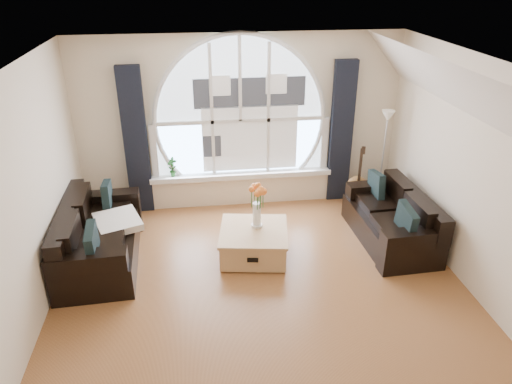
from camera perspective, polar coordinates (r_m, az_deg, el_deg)
name	(u,v)px	position (r m, az deg, el deg)	size (l,w,h in m)	color
ground	(266,307)	(5.72, 1.24, -13.51)	(5.00, 5.50, 0.01)	brown
ceiling	(269,73)	(4.50, 1.57, 13.98)	(5.00, 5.50, 0.01)	silver
wall_back	(240,123)	(7.49, -1.90, 8.27)	(5.00, 0.01, 2.70)	beige
wall_left	(15,220)	(5.23, -26.82, -2.96)	(0.01, 5.50, 2.70)	beige
wall_right	(491,190)	(5.87, 26.27, 0.22)	(0.01, 5.50, 2.70)	beige
attic_slope	(485,102)	(5.39, 25.67, 9.65)	(0.92, 5.50, 0.72)	silver
arched_window	(240,106)	(7.38, -1.91, 10.23)	(2.60, 0.06, 2.15)	silver
window_sill	(242,175)	(7.70, -1.74, 2.08)	(2.90, 0.22, 0.08)	white
window_frame	(240,107)	(7.35, -1.89, 10.17)	(2.76, 0.08, 2.15)	white
neighbor_house	(250,114)	(7.42, -0.72, 9.32)	(1.70, 0.02, 1.50)	silver
curtain_left	(136,142)	(7.46, -14.16, 5.78)	(0.35, 0.12, 2.30)	black
curtain_right	(341,133)	(7.76, 10.13, 6.95)	(0.35, 0.12, 2.30)	black
sofa_left	(99,235)	(6.58, -18.21, -4.89)	(0.91, 1.83, 0.81)	black
sofa_right	(392,216)	(6.97, 15.88, -2.74)	(0.84, 1.67, 0.74)	black
coffee_chest	(254,242)	(6.46, -0.27, -5.93)	(0.89, 0.89, 0.44)	#A87944
throw_blanket	(118,222)	(6.61, -16.18, -3.42)	(0.55, 0.55, 0.10)	silver
vase_flowers	(257,200)	(6.27, 0.10, -1.01)	(0.24, 0.24, 0.70)	white
floor_lamp	(382,160)	(7.75, 14.86, 3.68)	(0.24, 0.24, 1.60)	#B2B2B2
guitar	(358,175)	(7.80, 12.10, 1.96)	(0.36, 0.24, 1.06)	brown
potted_plant	(172,167)	(7.60, -10.00, 2.95)	(0.16, 0.11, 0.31)	#1E6023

